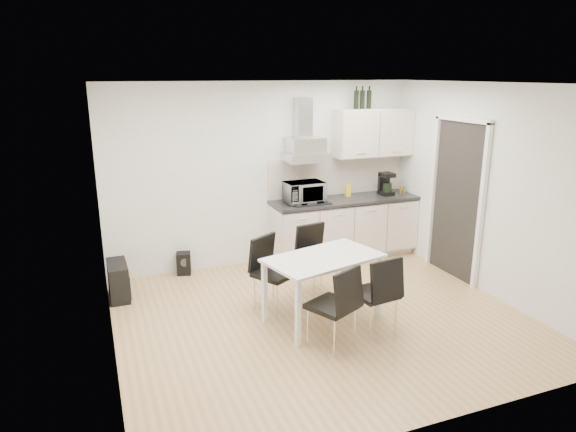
% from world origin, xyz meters
% --- Properties ---
extents(ground, '(4.50, 4.50, 0.00)m').
position_xyz_m(ground, '(0.00, 0.00, 0.00)').
color(ground, tan).
rests_on(ground, ground).
extents(wall_back, '(4.50, 0.10, 2.60)m').
position_xyz_m(wall_back, '(0.00, 2.00, 1.30)').
color(wall_back, white).
rests_on(wall_back, ground).
extents(wall_front, '(4.50, 0.10, 2.60)m').
position_xyz_m(wall_front, '(0.00, -2.00, 1.30)').
color(wall_front, white).
rests_on(wall_front, ground).
extents(wall_left, '(0.10, 4.00, 2.60)m').
position_xyz_m(wall_left, '(-2.25, 0.00, 1.30)').
color(wall_left, white).
rests_on(wall_left, ground).
extents(wall_right, '(0.10, 4.00, 2.60)m').
position_xyz_m(wall_right, '(2.25, 0.00, 1.30)').
color(wall_right, white).
rests_on(wall_right, ground).
extents(ceiling, '(4.50, 4.50, 0.00)m').
position_xyz_m(ceiling, '(0.00, 0.00, 2.60)').
color(ceiling, white).
rests_on(ceiling, wall_back).
extents(doorway, '(0.08, 1.04, 2.10)m').
position_xyz_m(doorway, '(2.21, 0.55, 1.05)').
color(doorway, white).
rests_on(doorway, ground).
extents(kitchenette, '(2.22, 0.64, 2.52)m').
position_xyz_m(kitchenette, '(1.18, 1.73, 0.83)').
color(kitchenette, beige).
rests_on(kitchenette, ground).
extents(dining_table, '(1.40, 1.01, 0.75)m').
position_xyz_m(dining_table, '(0.00, -0.02, 0.66)').
color(dining_table, white).
rests_on(dining_table, ground).
extents(chair_far_left, '(0.63, 0.65, 0.88)m').
position_xyz_m(chair_far_left, '(-0.42, 0.40, 0.44)').
color(chair_far_left, black).
rests_on(chair_far_left, ground).
extents(chair_far_right, '(0.52, 0.56, 0.88)m').
position_xyz_m(chair_far_right, '(0.23, 0.61, 0.44)').
color(chair_far_right, black).
rests_on(chair_far_right, ground).
extents(chair_near_left, '(0.61, 0.64, 0.88)m').
position_xyz_m(chair_near_left, '(-0.18, -0.61, 0.44)').
color(chair_near_left, black).
rests_on(chair_near_left, ground).
extents(chair_near_right, '(0.50, 0.55, 0.88)m').
position_xyz_m(chair_near_right, '(0.37, -0.50, 0.44)').
color(chair_near_right, black).
rests_on(chair_near_right, ground).
extents(guitar_amp, '(0.24, 0.55, 0.45)m').
position_xyz_m(guitar_amp, '(-2.12, 1.42, 0.23)').
color(guitar_amp, black).
rests_on(guitar_amp, ground).
extents(floor_speaker, '(0.22, 0.20, 0.31)m').
position_xyz_m(floor_speaker, '(-1.23, 1.90, 0.16)').
color(floor_speaker, black).
rests_on(floor_speaker, ground).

